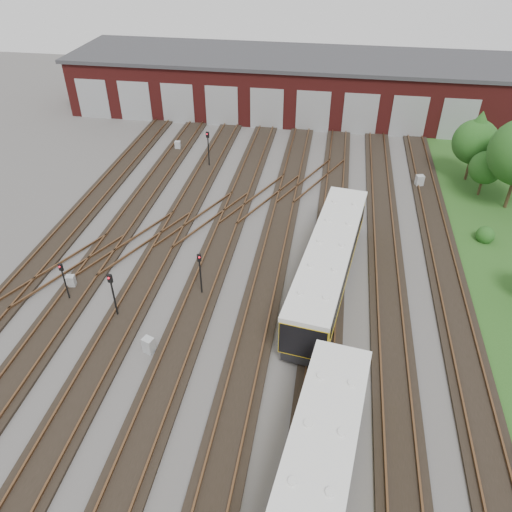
# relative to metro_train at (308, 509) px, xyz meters

# --- Properties ---
(ground) EXTENTS (120.00, 120.00, 0.00)m
(ground) POSITION_rel_metro_train_xyz_m (-6.00, 8.67, -1.91)
(ground) COLOR #44413F
(ground) RESTS_ON ground
(track_network) EXTENTS (30.40, 70.00, 0.33)m
(track_network) POSITION_rel_metro_train_xyz_m (-6.17, 9.26, -1.80)
(track_network) COLOR black
(track_network) RESTS_ON ground
(maintenance_shed) EXTENTS (51.00, 12.50, 6.35)m
(maintenance_shed) POSITION_rel_metro_train_xyz_m (-6.01, 48.64, 1.29)
(maintenance_shed) COLOR #541615
(maintenance_shed) RESTS_ON ground
(metro_train) EXTENTS (4.72, 47.16, 3.09)m
(metro_train) POSITION_rel_metro_train_xyz_m (0.00, 0.00, 0.00)
(metro_train) COLOR black
(metro_train) RESTS_ON ground
(signal_mast_0) EXTENTS (0.26, 0.24, 2.87)m
(signal_mast_0) POSITION_rel_metro_train_xyz_m (-16.10, 11.90, -0.06)
(signal_mast_0) COLOR black
(signal_mast_0) RESTS_ON ground
(signal_mast_1) EXTENTS (0.30, 0.28, 3.23)m
(signal_mast_1) POSITION_rel_metro_train_xyz_m (-12.49, 10.97, 0.17)
(signal_mast_1) COLOR black
(signal_mast_1) RESTS_ON ground
(signal_mast_2) EXTENTS (0.31, 0.29, 3.48)m
(signal_mast_2) POSITION_rel_metro_train_xyz_m (-11.94, 32.20, 0.31)
(signal_mast_2) COLOR black
(signal_mast_2) RESTS_ON ground
(signal_mast_3) EXTENTS (0.29, 0.28, 3.19)m
(signal_mast_3) POSITION_rel_metro_train_xyz_m (-7.90, 13.83, 0.13)
(signal_mast_3) COLOR black
(signal_mast_3) RESTS_ON ground
(relay_cabinet_0) EXTENTS (0.63, 0.56, 0.92)m
(relay_cabinet_0) POSITION_rel_metro_train_xyz_m (-16.54, 13.12, -1.45)
(relay_cabinet_0) COLOR #9EA1A3
(relay_cabinet_0) RESTS_ON ground
(relay_cabinet_1) EXTENTS (0.59, 0.51, 0.91)m
(relay_cabinet_1) POSITION_rel_metro_train_xyz_m (-16.02, 35.49, -1.46)
(relay_cabinet_1) COLOR #9EA1A3
(relay_cabinet_1) RESTS_ON ground
(relay_cabinet_2) EXTENTS (0.73, 0.67, 0.99)m
(relay_cabinet_2) POSITION_rel_metro_train_xyz_m (-9.59, 8.49, -1.42)
(relay_cabinet_2) COLOR #9EA1A3
(relay_cabinet_2) RESTS_ON ground
(relay_cabinet_3) EXTENTS (0.62, 0.55, 0.89)m
(relay_cabinet_3) POSITION_rel_metro_train_xyz_m (2.16, 25.36, -1.46)
(relay_cabinet_3) COLOR #9EA1A3
(relay_cabinet_3) RESTS_ON ground
(relay_cabinet_4) EXTENTS (0.77, 0.70, 1.08)m
(relay_cabinet_4) POSITION_rel_metro_train_xyz_m (7.34, 31.36, -1.37)
(relay_cabinet_4) COLOR #9EA1A3
(relay_cabinet_4) RESTS_ON ground
(tree_0) EXTENTS (3.87, 3.87, 6.41)m
(tree_0) POSITION_rel_metro_train_xyz_m (11.66, 33.42, 2.21)
(tree_0) COLOR #362B18
(tree_0) RESTS_ON ground
(tree_1) EXTENTS (2.75, 2.75, 4.56)m
(tree_1) POSITION_rel_metro_train_xyz_m (12.26, 30.61, 1.02)
(tree_1) COLOR #362B18
(tree_1) RESTS_ON ground
(bush_1) EXTENTS (1.35, 1.35, 1.35)m
(bush_1) POSITION_rel_metro_train_xyz_m (11.36, 23.37, -1.23)
(bush_1) COLOR #174112
(bush_1) RESTS_ON ground
(bush_2) EXTENTS (1.56, 1.56, 1.56)m
(bush_2) POSITION_rel_metro_train_xyz_m (15.06, 35.62, -1.13)
(bush_2) COLOR #174112
(bush_2) RESTS_ON ground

